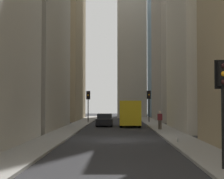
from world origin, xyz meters
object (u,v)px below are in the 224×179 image
traffic_light_midblock (149,99)px  pedestrian (160,119)px  discarded_bottle (178,140)px  traffic_light_foreground (223,88)px  delivery_truck (130,113)px  traffic_light_far_junction (88,99)px  sedan_black (105,120)px

traffic_light_midblock → pedestrian: bearing=179.6°
pedestrian → discarded_bottle: (-11.47, 0.13, -0.82)m
traffic_light_midblock → traffic_light_foreground: bearing=179.9°
traffic_light_foreground → pedestrian: size_ratio=2.39×
delivery_truck → discarded_bottle: delivery_truck is taller
pedestrian → discarded_bottle: 11.50m
traffic_light_far_junction → pedestrian: size_ratio=2.35×
traffic_light_far_junction → traffic_light_midblock: bearing=-83.7°
traffic_light_far_junction → traffic_light_foreground: bearing=-167.1°
delivery_truck → traffic_light_midblock: 7.93m
sedan_black → pedestrian: (-6.86, -5.43, 0.41)m
sedan_black → traffic_light_far_junction: 7.17m
traffic_light_midblock → discarded_bottle: (-25.53, 0.24, -2.89)m
delivery_truck → traffic_light_midblock: size_ratio=1.58×
traffic_light_foreground → pedestrian: (21.11, 0.06, -2.06)m
delivery_truck → traffic_light_foreground: (-27.92, -2.68, 1.67)m
traffic_light_far_junction → pedestrian: traffic_light_far_junction is taller
delivery_truck → pedestrian: (-6.81, -2.63, -0.39)m
traffic_light_far_junction → pedestrian: (-13.19, -7.79, -2.02)m
discarded_bottle → traffic_light_far_junction: bearing=17.3°
traffic_light_foreground → traffic_light_far_junction: bearing=12.9°
traffic_light_foreground → traffic_light_far_junction: 35.18m
traffic_light_midblock → delivery_truck: bearing=159.4°
traffic_light_foreground → pedestrian: bearing=0.2°
discarded_bottle → sedan_black: bearing=16.1°
sedan_black → traffic_light_foreground: 28.61m
sedan_black → delivery_truck: bearing=-91.1°
traffic_light_far_junction → delivery_truck: bearing=-141.0°
delivery_truck → traffic_light_far_junction: size_ratio=1.61×
delivery_truck → traffic_light_foreground: traffic_light_foreground is taller
pedestrian → delivery_truck: bearing=21.1°
sedan_black → pedestrian: bearing=-141.7°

